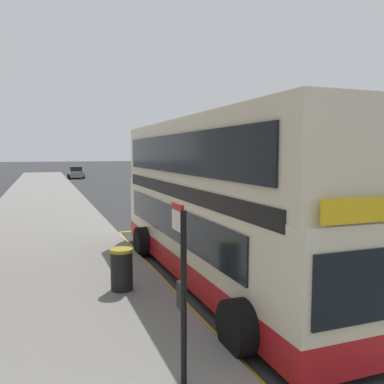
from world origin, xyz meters
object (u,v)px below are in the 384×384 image
at_px(double_decker_bus, 217,206).
at_px(bus_stop_sign, 182,279).
at_px(litter_bin, 122,269).
at_px(parked_car_grey_across, 76,173).
at_px(parked_car_grey_kerbside, 172,180).

bearing_deg(double_decker_bus, bus_stop_sign, -119.18).
bearing_deg(litter_bin, parked_car_grey_across, 87.03).
bearing_deg(parked_car_grey_across, bus_stop_sign, -94.15).
distance_m(parked_car_grey_kerbside, litter_bin, 30.24).
xyz_separation_m(double_decker_bus, bus_stop_sign, (-2.64, -4.73, -0.36)).
height_order(parked_car_grey_across, litter_bin, parked_car_grey_across).
distance_m(bus_stop_sign, litter_bin, 4.45).
bearing_deg(litter_bin, parked_car_grey_kerbside, 70.17).
xyz_separation_m(double_decker_bus, parked_car_grey_across, (-0.28, 46.84, -1.27)).
height_order(double_decker_bus, bus_stop_sign, double_decker_bus).
height_order(double_decker_bus, parked_car_grey_kerbside, double_decker_bus).
relative_size(bus_stop_sign, parked_car_grey_kerbside, 0.63).
xyz_separation_m(double_decker_bus, litter_bin, (-2.73, -0.41, -1.40)).
bearing_deg(double_decker_bus, parked_car_grey_across, 90.34).
relative_size(double_decker_bus, parked_car_grey_across, 2.71).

